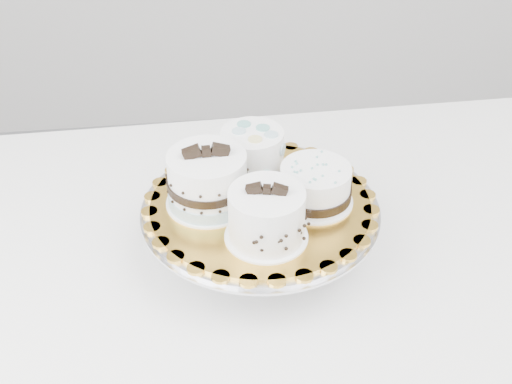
{
  "coord_description": "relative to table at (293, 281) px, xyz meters",
  "views": [
    {
      "loc": [
        -0.23,
        -0.69,
        1.41
      ],
      "look_at": [
        -0.14,
        0.03,
        0.87
      ],
      "focal_mm": 45.0,
      "sensor_mm": 36.0,
      "label": 1
    }
  ],
  "objects": [
    {
      "name": "table",
      "position": [
        0.0,
        0.0,
        0.0
      ],
      "size": [
        1.24,
        0.84,
        0.75
      ],
      "rotation": [
        0.0,
        0.0,
        0.02
      ],
      "color": "white",
      "rests_on": "floor"
    },
    {
      "name": "cake_stand",
      "position": [
        -0.06,
        -0.01,
        0.14
      ],
      "size": [
        0.35,
        0.35,
        0.09
      ],
      "color": "gray",
      "rests_on": "table"
    },
    {
      "name": "cake_board",
      "position": [
        -0.06,
        -0.01,
        0.17
      ],
      "size": [
        0.42,
        0.42,
        0.0
      ],
      "primitive_type": "cylinder",
      "rotation": [
        0.0,
        0.0,
        0.42
      ],
      "color": "gold",
      "rests_on": "cake_stand"
    },
    {
      "name": "cake_swirl",
      "position": [
        -0.06,
        -0.09,
        0.21
      ],
      "size": [
        0.12,
        0.12,
        0.09
      ],
      "rotation": [
        0.0,
        0.0,
        -0.2
      ],
      "color": "white",
      "rests_on": "cake_board"
    },
    {
      "name": "cake_banded",
      "position": [
        -0.13,
        -0.0,
        0.21
      ],
      "size": [
        0.12,
        0.12,
        0.1
      ],
      "rotation": [
        0.0,
        0.0,
        0.03
      ],
      "color": "white",
      "rests_on": "cake_board"
    },
    {
      "name": "cake_dots",
      "position": [
        -0.06,
        0.07,
        0.21
      ],
      "size": [
        0.13,
        0.13,
        0.07
      ],
      "rotation": [
        0.0,
        0.0,
        -0.41
      ],
      "color": "white",
      "rests_on": "cake_board"
    },
    {
      "name": "cake_ribbon",
      "position": [
        0.02,
        -0.02,
        0.2
      ],
      "size": [
        0.12,
        0.12,
        0.06
      ],
      "rotation": [
        0.0,
        0.0,
        -0.28
      ],
      "color": "white",
      "rests_on": "cake_board"
    }
  ]
}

